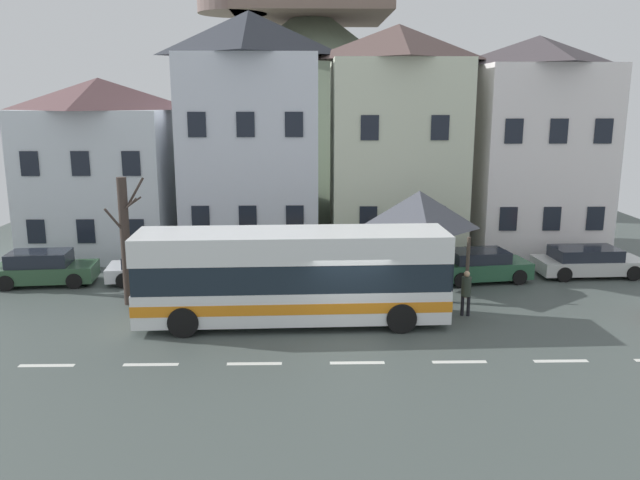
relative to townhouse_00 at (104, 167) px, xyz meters
The scene contains 16 objects.
ground_plane 17.28m from the townhouse_00, 46.80° to the right, with size 40.00×60.00×0.07m.
townhouse_00 is the anchor object (origin of this frame).
townhouse_01 7.51m from the townhouse_00, ahead, with size 6.39×5.54×11.57m.
townhouse_02 14.43m from the townhouse_00, ahead, with size 6.24×5.27×10.97m.
townhouse_03 21.27m from the townhouse_00, ahead, with size 6.03×6.50×10.53m.
hilltop_castle 21.60m from the townhouse_00, 60.80° to the left, with size 39.24×39.24×22.32m.
transit_bus 14.67m from the townhouse_00, 48.71° to the right, with size 10.56×2.87×3.20m.
bus_shelter 15.96m from the townhouse_00, 24.08° to the right, with size 3.60×3.60×3.95m.
parked_car_00 7.70m from the townhouse_00, 55.05° to the right, with size 4.70×2.31×1.19m.
parked_car_01 18.68m from the townhouse_00, 18.41° to the right, with size 4.06×2.32×1.32m.
parked_car_02 23.11m from the townhouse_00, 12.91° to the right, with size 4.68×2.15×1.25m.
parked_car_03 7.00m from the townhouse_00, 98.57° to the right, with size 4.15×2.14×1.39m.
pedestrian_00 17.97m from the townhouse_00, 29.47° to the right, with size 0.34×0.30×1.55m.
pedestrian_01 18.97m from the townhouse_00, 33.28° to the right, with size 0.34×0.34×1.64m.
public_bench 14.97m from the townhouse_00, 18.04° to the right, with size 1.56×0.48×0.87m.
bare_tree_00 9.46m from the townhouse_00, 68.97° to the right, with size 1.35×1.16×4.78m.
Camera 1 is at (-1.47, -19.47, 7.51)m, focal length 35.76 mm.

